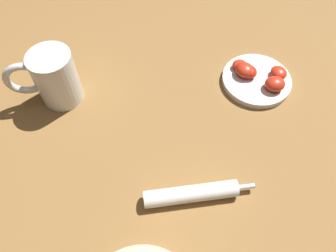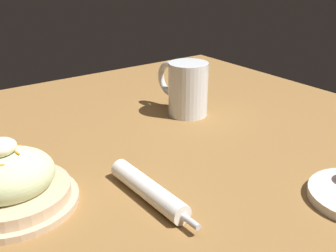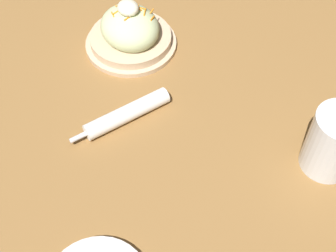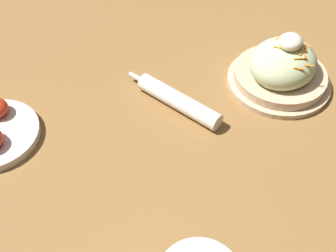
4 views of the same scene
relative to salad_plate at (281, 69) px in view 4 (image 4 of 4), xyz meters
name	(u,v)px [view 4 (image 4 of 4)]	position (x,y,z in m)	size (l,w,h in m)	color
ground_plane	(182,130)	(-0.23, 0.07, -0.04)	(1.43, 1.43, 0.00)	olive
salad_plate	(281,69)	(0.00, 0.00, 0.00)	(0.21, 0.21, 0.12)	#D1B28E
napkin_roll	(178,101)	(-0.19, 0.12, -0.02)	(0.04, 0.22, 0.03)	white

